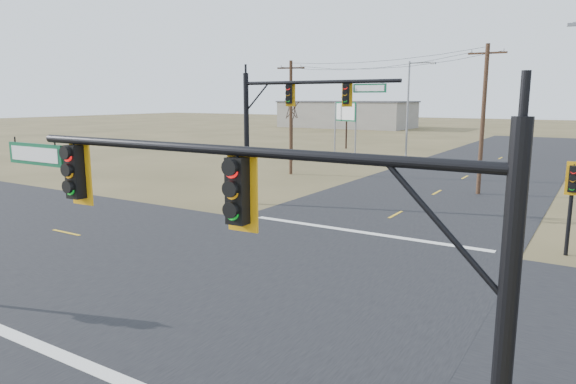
% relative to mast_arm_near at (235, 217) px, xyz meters
% --- Properties ---
extents(ground, '(320.00, 320.00, 0.00)m').
position_rel_mast_arm_near_xyz_m(ground, '(-4.62, 8.28, -4.48)').
color(ground, brown).
rests_on(ground, ground).
extents(road_ew, '(160.00, 14.00, 0.02)m').
position_rel_mast_arm_near_xyz_m(road_ew, '(-4.62, 8.28, -4.47)').
color(road_ew, black).
rests_on(road_ew, ground).
extents(road_ns, '(14.00, 160.00, 0.02)m').
position_rel_mast_arm_near_xyz_m(road_ns, '(-4.62, 8.28, -4.47)').
color(road_ns, black).
rests_on(road_ns, ground).
extents(stop_bar_near, '(12.00, 0.40, 0.01)m').
position_rel_mast_arm_near_xyz_m(stop_bar_near, '(-4.62, 0.78, -4.45)').
color(stop_bar_near, silver).
rests_on(stop_bar_near, road_ns).
extents(stop_bar_far, '(12.00, 0.40, 0.01)m').
position_rel_mast_arm_near_xyz_m(stop_bar_far, '(-4.62, 15.78, -4.45)').
color(stop_bar_far, silver).
rests_on(stop_bar_far, road_ns).
extents(mast_arm_near, '(10.32, 0.43, 6.13)m').
position_rel_mast_arm_near_xyz_m(mast_arm_near, '(0.00, 0.00, 0.00)').
color(mast_arm_near, black).
rests_on(mast_arm_near, ground).
extents(mast_arm_far, '(9.62, 0.59, 7.79)m').
position_rel_mast_arm_near_xyz_m(mast_arm_far, '(-10.60, 18.50, 1.10)').
color(mast_arm_far, black).
rests_on(mast_arm_far, ground).
extents(pedestal_signal_ne, '(0.59, 0.50, 3.89)m').
position_rel_mast_arm_near_xyz_m(pedestal_signal_ne, '(3.89, 16.75, -1.60)').
color(pedestal_signal_ne, black).
rests_on(pedestal_signal_ne, ground).
extents(utility_pole_near, '(2.40, 0.28, 9.79)m').
position_rel_mast_arm_near_xyz_m(utility_pole_near, '(-2.13, 29.21, 0.60)').
color(utility_pole_near, '#4A2F1F').
rests_on(utility_pole_near, ground).
extents(utility_pole_far, '(2.23, 0.79, 9.39)m').
position_rel_mast_arm_near_xyz_m(utility_pole_far, '(-17.69, 30.52, 0.40)').
color(utility_pole_far, '#4A2F1F').
rests_on(utility_pole_far, ground).
extents(highway_sign, '(2.94, 1.38, 5.97)m').
position_rel_mast_arm_near_xyz_m(highway_sign, '(-18.59, 42.92, -0.25)').
color(highway_sign, gray).
rests_on(highway_sign, ground).
extents(streetlight_c, '(2.82, 0.41, 10.08)m').
position_rel_mast_arm_near_xyz_m(streetlight_c, '(-12.72, 45.93, 1.18)').
color(streetlight_c, gray).
rests_on(streetlight_c, ground).
extents(bare_tree_a, '(3.07, 3.07, 6.89)m').
position_rel_mast_arm_near_xyz_m(bare_tree_a, '(-22.60, 38.72, 0.97)').
color(bare_tree_a, black).
rests_on(bare_tree_a, ground).
extents(bare_tree_b, '(3.60, 3.60, 7.29)m').
position_rel_mast_arm_near_xyz_m(bare_tree_b, '(-23.44, 53.44, 1.35)').
color(bare_tree_b, black).
rests_on(bare_tree_b, ground).
extents(warehouse_left, '(28.00, 14.00, 5.50)m').
position_rel_mast_arm_near_xyz_m(warehouse_left, '(-44.62, 98.28, -1.73)').
color(warehouse_left, gray).
rests_on(warehouse_left, ground).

